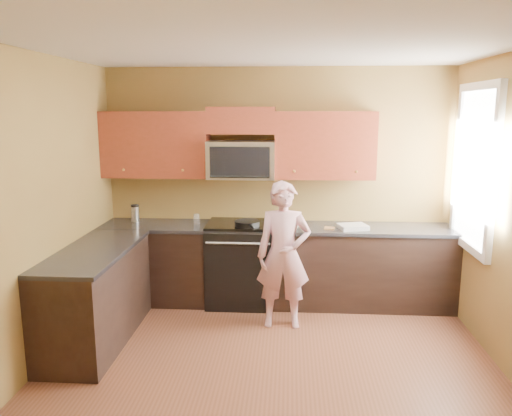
# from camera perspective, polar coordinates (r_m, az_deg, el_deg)

# --- Properties ---
(floor) EXTENTS (4.00, 4.00, 0.00)m
(floor) POSITION_cam_1_polar(r_m,az_deg,el_deg) (4.45, 1.52, -18.71)
(floor) COLOR brown
(floor) RESTS_ON ground
(ceiling) EXTENTS (4.00, 4.00, 0.00)m
(ceiling) POSITION_cam_1_polar(r_m,az_deg,el_deg) (3.90, 1.74, 18.25)
(ceiling) COLOR white
(ceiling) RESTS_ON ground
(wall_back) EXTENTS (4.00, 0.00, 4.00)m
(wall_back) POSITION_cam_1_polar(r_m,az_deg,el_deg) (5.93, 2.39, 2.69)
(wall_back) COLOR brown
(wall_back) RESTS_ON ground
(wall_front) EXTENTS (4.00, 0.00, 4.00)m
(wall_front) POSITION_cam_1_polar(r_m,az_deg,el_deg) (2.06, -0.64, -13.70)
(wall_front) COLOR brown
(wall_front) RESTS_ON ground
(wall_left) EXTENTS (0.00, 4.00, 4.00)m
(wall_left) POSITION_cam_1_polar(r_m,az_deg,el_deg) (4.50, -24.72, -1.00)
(wall_left) COLOR brown
(wall_left) RESTS_ON ground
(cabinet_back_run) EXTENTS (4.00, 0.60, 0.88)m
(cabinet_back_run) POSITION_cam_1_polar(r_m,az_deg,el_deg) (5.84, 2.24, -6.60)
(cabinet_back_run) COLOR black
(cabinet_back_run) RESTS_ON floor
(cabinet_left_run) EXTENTS (0.60, 1.60, 0.88)m
(cabinet_left_run) POSITION_cam_1_polar(r_m,az_deg,el_deg) (5.15, -17.71, -9.63)
(cabinet_left_run) COLOR black
(cabinet_left_run) RESTS_ON floor
(countertop_back) EXTENTS (4.00, 0.62, 0.04)m
(countertop_back) POSITION_cam_1_polar(r_m,az_deg,el_deg) (5.71, 2.27, -2.23)
(countertop_back) COLOR black
(countertop_back) RESTS_ON cabinet_back_run
(countertop_left) EXTENTS (0.62, 1.60, 0.04)m
(countertop_left) POSITION_cam_1_polar(r_m,az_deg,el_deg) (5.00, -17.92, -4.69)
(countertop_left) COLOR black
(countertop_left) RESTS_ON cabinet_left_run
(stove) EXTENTS (0.76, 0.65, 0.95)m
(stove) POSITION_cam_1_polar(r_m,az_deg,el_deg) (5.83, -1.72, -6.27)
(stove) COLOR black
(stove) RESTS_ON floor
(microwave) EXTENTS (0.76, 0.40, 0.42)m
(microwave) POSITION_cam_1_polar(r_m,az_deg,el_deg) (5.74, -1.66, 3.43)
(microwave) COLOR silver
(microwave) RESTS_ON wall_back
(upper_cab_left) EXTENTS (1.22, 0.33, 0.75)m
(upper_cab_left) POSITION_cam_1_polar(r_m,az_deg,el_deg) (5.95, -11.18, 3.50)
(upper_cab_left) COLOR maroon
(upper_cab_left) RESTS_ON wall_back
(upper_cab_right) EXTENTS (1.12, 0.33, 0.75)m
(upper_cab_right) POSITION_cam_1_polar(r_m,az_deg,el_deg) (5.76, 7.74, 3.37)
(upper_cab_right) COLOR maroon
(upper_cab_right) RESTS_ON wall_back
(upper_cab_over_mw) EXTENTS (0.76, 0.33, 0.30)m
(upper_cab_over_mw) POSITION_cam_1_polar(r_m,az_deg,el_deg) (5.73, -1.66, 9.94)
(upper_cab_over_mw) COLOR maroon
(upper_cab_over_mw) RESTS_ON wall_back
(window) EXTENTS (0.06, 1.06, 1.66)m
(window) POSITION_cam_1_polar(r_m,az_deg,el_deg) (5.41, 23.68, 4.18)
(window) COLOR white
(window) RESTS_ON wall_right
(woman) EXTENTS (0.56, 0.38, 1.51)m
(woman) POSITION_cam_1_polar(r_m,az_deg,el_deg) (5.15, 3.16, -5.36)
(woman) COLOR #D06886
(woman) RESTS_ON floor
(frying_pan) EXTENTS (0.42, 0.55, 0.06)m
(frying_pan) POSITION_cam_1_polar(r_m,az_deg,el_deg) (5.55, -1.00, -2.07)
(frying_pan) COLOR black
(frying_pan) RESTS_ON stove
(butter_tub) EXTENTS (0.13, 0.13, 0.09)m
(butter_tub) POSITION_cam_1_polar(r_m,az_deg,el_deg) (5.68, 1.67, -2.08)
(butter_tub) COLOR gold
(butter_tub) RESTS_ON countertop_back
(toast_slice) EXTENTS (0.13, 0.13, 0.01)m
(toast_slice) POSITION_cam_1_polar(r_m,az_deg,el_deg) (5.61, 8.35, -2.30)
(toast_slice) COLOR #B27F47
(toast_slice) RESTS_ON countertop_back
(napkin_a) EXTENTS (0.15, 0.15, 0.06)m
(napkin_a) POSITION_cam_1_polar(r_m,az_deg,el_deg) (5.55, 4.27, -2.11)
(napkin_a) COLOR silver
(napkin_a) RESTS_ON countertop_back
(napkin_b) EXTENTS (0.12, 0.14, 0.07)m
(napkin_b) POSITION_cam_1_polar(r_m,az_deg,el_deg) (5.59, 3.53, -1.97)
(napkin_b) COLOR silver
(napkin_b) RESTS_ON countertop_back
(dish_towel) EXTENTS (0.35, 0.31, 0.05)m
(dish_towel) POSITION_cam_1_polar(r_m,az_deg,el_deg) (5.64, 10.95, -2.12)
(dish_towel) COLOR silver
(dish_towel) RESTS_ON countertop_back
(travel_mug) EXTENTS (0.11, 0.11, 0.20)m
(travel_mug) POSITION_cam_1_polar(r_m,az_deg,el_deg) (6.09, -13.54, -1.49)
(travel_mug) COLOR silver
(travel_mug) RESTS_ON countertop_back
(glass_c) EXTENTS (0.09, 0.09, 0.12)m
(glass_c) POSITION_cam_1_polar(r_m,az_deg,el_deg) (5.81, -6.78, -1.27)
(glass_c) COLOR silver
(glass_c) RESTS_ON countertop_back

